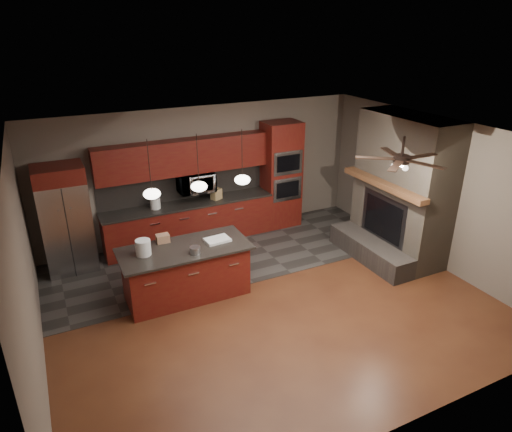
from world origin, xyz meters
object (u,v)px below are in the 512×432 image
paint_can (195,250)px  cardboard_box (163,238)px  oven_tower (281,175)px  paint_tray (217,240)px  counter_bucket (155,203)px  white_bucket (143,248)px  refrigerator (66,219)px  counter_box (216,194)px  microwave (196,182)px  kitchen_island (186,272)px

paint_can → cardboard_box: (-0.35, 0.63, 0.01)m
oven_tower → paint_tray: size_ratio=5.77×
counter_bucket → white_bucket: bearing=-109.9°
paint_can → counter_bucket: 2.22m
refrigerator → cardboard_box: 2.05m
oven_tower → counter_box: oven_tower is taller
refrigerator → counter_box: refrigerator is taller
microwave → paint_tray: 2.06m
paint_tray → counter_box: 2.04m
microwave → paint_tray: microwave is taller
kitchen_island → counter_box: 2.37m
oven_tower → counter_bucket: 2.87m
white_bucket → refrigerator: bearing=118.8°
counter_box → counter_bucket: bearing=153.9°
paint_can → microwave: bearing=70.1°
cardboard_box → counter_box: bearing=46.7°
paint_tray → counter_box: size_ratio=1.81×
counter_bucket → counter_box: bearing=-2.2°
paint_tray → refrigerator: bearing=136.0°
refrigerator → oven_tower: bearing=0.9°
oven_tower → paint_tray: oven_tower is taller
counter_box → paint_can: bearing=-143.2°
microwave → counter_box: microwave is taller
paint_tray → counter_bucket: size_ratio=1.80×
white_bucket → paint_tray: bearing=-2.4°
oven_tower → cardboard_box: (-3.15, -1.58, -0.20)m
oven_tower → paint_tray: bearing=-139.9°
counter_bucket → kitchen_island: bearing=-90.8°
white_bucket → paint_can: size_ratio=1.49×
microwave → refrigerator: (-2.57, -0.13, -0.28)m
refrigerator → paint_tray: bearing=-39.9°
white_bucket → microwave: bearing=51.1°
refrigerator → paint_tray: 2.92m
paint_tray → paint_can: bearing=-155.6°
kitchen_island → paint_tray: (0.58, -0.00, 0.48)m
paint_can → refrigerator: bearing=129.3°
white_bucket → paint_can: bearing=-22.9°
paint_tray → cardboard_box: bearing=152.5°
counter_box → kitchen_island: bearing=-148.5°
microwave → cardboard_box: size_ratio=3.37×
white_bucket → cardboard_box: white_bucket is taller
kitchen_island → cardboard_box: 0.69m
paint_tray → counter_box: (0.73, 1.90, 0.07)m
microwave → white_bucket: 2.52m
oven_tower → cardboard_box: size_ratio=10.96×
white_bucket → paint_tray: white_bucket is taller
kitchen_island → refrigerator: bearing=131.9°
refrigerator → kitchen_island: 2.56m
cardboard_box → counter_box: (1.57, 1.54, 0.02)m
oven_tower → counter_box: 1.59m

